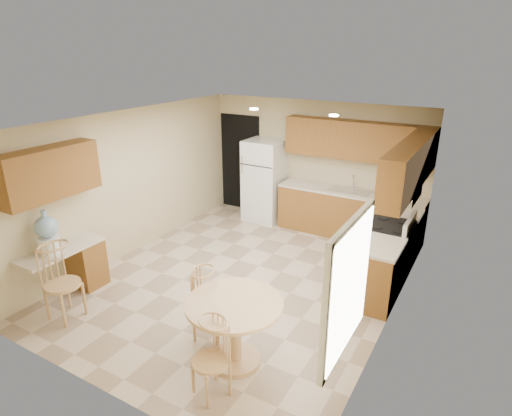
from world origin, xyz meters
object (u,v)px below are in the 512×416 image
Objects in this scene: stove at (387,251)px; water_crock at (47,234)px; chair_table_b at (205,357)px; chair_table_a at (204,301)px; refrigerator at (264,181)px; dining_table at (235,324)px; chair_desk at (54,279)px.

stove is 1.72× the size of water_crock.
chair_table_b is 1.40× the size of water_crock.
chair_table_a is (-1.56, -2.68, 0.10)m from stove.
water_crock reaches higher than chair_table_b.
stove reaches higher than chair_table_a.
refrigerator reaches higher than stove.
stove is 3.02m from dining_table.
chair_desk is at bearing -168.79° from dining_table.
water_crock is (-0.45, 0.30, 0.41)m from chair_desk.
dining_table is at bearing 3.65° from water_crock.
refrigerator reaches higher than chair_table_b.
chair_desk reaches higher than chair_table_a.
chair_table_b is (0.60, -0.78, -0.02)m from chair_table_a.
chair_desk is (-1.91, -0.65, 0.08)m from chair_table_a.
water_crock is at bearing -142.35° from stove.
chair_table_a is 2.02m from chair_desk.
dining_table is 0.57m from chair_table_a.
refrigerator is 4.59m from chair_desk.
water_crock is at bearing 13.59° from chair_table_b.
chair_table_a is at bearing 163.63° from dining_table.
dining_table is at bearing -109.60° from stove.
water_crock is at bearing -98.42° from chair_table_a.
chair_desk is at bearing -33.88° from water_crock.
dining_table is 1.05× the size of chair_desk.
chair_desk is at bearing -88.03° from chair_table_a.
chair_table_a reaches higher than chair_table_b.
dining_table is (-1.01, -2.84, 0.06)m from stove.
water_crock is (-2.96, 0.44, 0.51)m from chair_table_b.
chair_table_a is 0.99m from chair_table_b.
stove is 0.99× the size of dining_table.
refrigerator is 4.48m from dining_table.
dining_table is at bearing -63.43° from chair_table_b.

